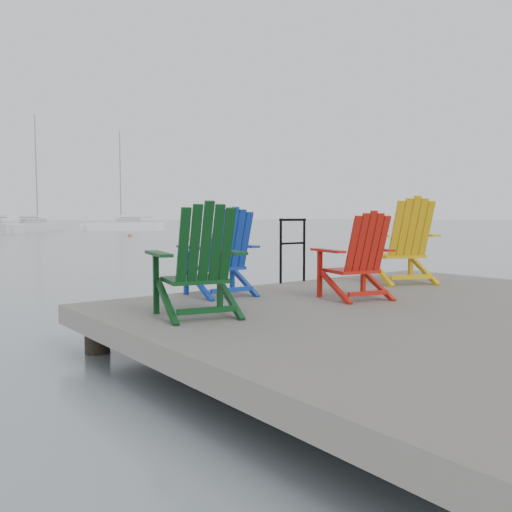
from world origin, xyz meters
TOP-DOWN VIEW (x-y plane):
  - ground at (0.00, 0.00)m, footprint 400.00×400.00m
  - dock at (0.00, 0.00)m, footprint 6.00×5.00m
  - handrail at (0.25, 2.45)m, footprint 0.48×0.04m
  - chair_green at (-2.20, 0.98)m, footprint 0.94×0.89m
  - chair_blue at (-1.28, 1.96)m, footprint 0.85×0.80m
  - chair_red at (-0.23, 0.83)m, footprint 0.88×0.83m
  - chair_yellow at (1.38, 1.44)m, footprint 1.12×1.07m
  - sailboat_mid at (10.38, 51.01)m, footprint 7.08×7.66m
  - sailboat_far at (18.53, 48.70)m, footprint 6.94×6.06m
  - buoy_a at (6.28, 12.22)m, footprint 0.35×0.35m
  - buoy_c at (12.41, 25.98)m, footprint 0.37×0.37m
  - buoy_d at (11.92, 33.22)m, footprint 0.32×0.32m

SIDE VIEW (x-z plane):
  - ground at x=0.00m, z-range 0.00..0.00m
  - buoy_a at x=6.28m, z-range -0.17..0.17m
  - buoy_c at x=12.41m, z-range -0.18..0.18m
  - buoy_d at x=11.92m, z-range -0.16..0.16m
  - dock at x=0.00m, z-range -0.35..1.05m
  - sailboat_mid at x=10.38m, z-range -5.38..6.09m
  - sailboat_far at x=18.53m, z-range -4.79..5.50m
  - chair_red at x=-0.23m, z-range 0.50..1.46m
  - chair_blue at x=-1.28m, z-range 0.50..1.50m
  - chair_green at x=-2.20m, z-range 0.50..1.53m
  - handrail at x=0.25m, z-range 0.59..1.49m
  - chair_yellow at x=1.38m, z-range 0.50..1.66m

